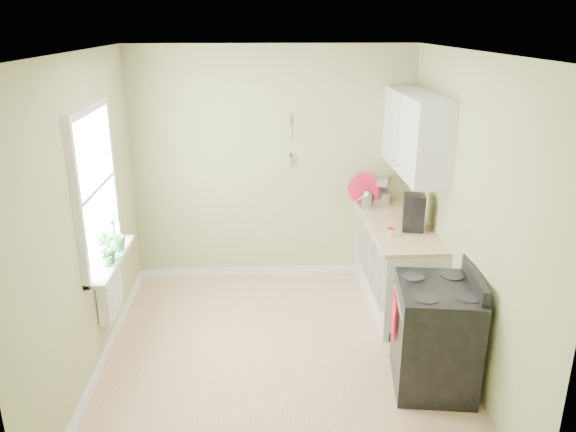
{
  "coord_description": "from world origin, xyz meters",
  "views": [
    {
      "loc": [
        -0.15,
        -4.44,
        2.92
      ],
      "look_at": [
        0.11,
        0.55,
        1.18
      ],
      "focal_mm": 35.0,
      "sensor_mm": 36.0,
      "label": 1
    }
  ],
  "objects_px": {
    "stand_mixer": "(383,190)",
    "kettle": "(367,200)",
    "coffee_maker": "(413,213)",
    "stove": "(435,335)"
  },
  "relations": [
    {
      "from": "kettle",
      "to": "coffee_maker",
      "type": "relative_size",
      "value": 0.57
    },
    {
      "from": "stand_mixer",
      "to": "coffee_maker",
      "type": "bearing_deg",
      "value": -82.58
    },
    {
      "from": "stand_mixer",
      "to": "coffee_maker",
      "type": "relative_size",
      "value": 0.98
    },
    {
      "from": "stand_mixer",
      "to": "stove",
      "type": "bearing_deg",
      "value": -90.02
    },
    {
      "from": "kettle",
      "to": "coffee_maker",
      "type": "bearing_deg",
      "value": -63.43
    },
    {
      "from": "stove",
      "to": "coffee_maker",
      "type": "bearing_deg",
      "value": 84.9
    },
    {
      "from": "stand_mixer",
      "to": "kettle",
      "type": "xyz_separation_m",
      "value": [
        -0.23,
        -0.2,
        -0.05
      ]
    },
    {
      "from": "stove",
      "to": "kettle",
      "type": "relative_size",
      "value": 4.88
    },
    {
      "from": "stand_mixer",
      "to": "coffee_maker",
      "type": "distance_m",
      "value": 0.89
    },
    {
      "from": "stand_mixer",
      "to": "kettle",
      "type": "bearing_deg",
      "value": -139.28
    }
  ]
}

